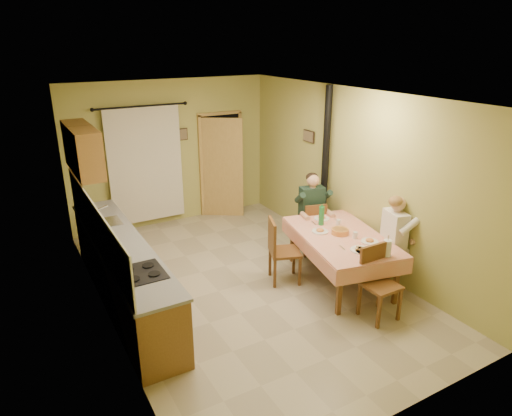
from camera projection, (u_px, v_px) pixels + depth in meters
floor at (245, 284)px, 6.93m from camera, size 4.00×6.00×0.01m
room_shell at (244, 168)px, 6.30m from camera, size 4.04×6.04×2.82m
kitchen_run at (123, 271)px, 6.30m from camera, size 0.64×3.64×1.56m
upper_cabinets at (82, 149)px, 6.79m from camera, size 0.35×1.40×0.70m
curtain at (146, 165)px, 8.59m from camera, size 1.70×0.07×2.22m
doorway at (222, 165)px, 9.37m from camera, size 0.96×0.50×2.15m
dining_table at (340, 258)px, 6.90m from camera, size 1.52×2.12×0.76m
tableware at (346, 234)px, 6.67m from camera, size 0.64×1.68×0.33m
chair_far at (311, 237)px, 7.84m from camera, size 0.46×0.46×0.93m
chair_near at (379, 298)px, 6.02m from camera, size 0.43×0.43×0.99m
chair_right at (393, 267)px, 6.83m from camera, size 0.55×0.55×1.02m
chair_left at (284, 263)px, 6.93m from camera, size 0.57×0.57×1.00m
man_far at (312, 205)px, 7.65m from camera, size 0.64×0.55×1.39m
man_right at (396, 231)px, 6.62m from camera, size 0.55×0.64×1.39m
stove_flue at (324, 190)px, 7.95m from camera, size 0.24×0.24×2.80m
picture_back at (183, 134)px, 8.85m from camera, size 0.19×0.03×0.23m
picture_right at (309, 136)px, 8.18m from camera, size 0.03×0.31×0.21m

